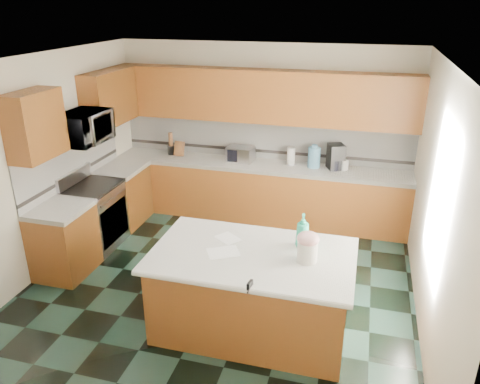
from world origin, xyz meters
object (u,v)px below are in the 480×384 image
(island_top, at_px, (253,255))
(coffee_maker, at_px, (336,157))
(island_base, at_px, (252,294))
(treat_jar, at_px, (307,251))
(knife_block, at_px, (179,149))
(toaster_oven, at_px, (241,154))
(soap_bottle_island, at_px, (303,231))

(island_top, height_order, coffee_maker, coffee_maker)
(coffee_maker, bearing_deg, island_base, -124.92)
(treat_jar, distance_m, knife_block, 3.68)
(island_top, bearing_deg, toaster_oven, 107.59)
(island_top, xyz_separation_m, treat_jar, (0.55, -0.01, 0.13))
(island_top, xyz_separation_m, coffee_maker, (0.59, 2.78, 0.22))
(knife_block, bearing_deg, treat_jar, -45.12)
(treat_jar, relative_size, toaster_oven, 0.52)
(treat_jar, bearing_deg, coffee_maker, 89.71)
(island_base, relative_size, knife_block, 8.12)
(toaster_oven, bearing_deg, coffee_maker, 8.39)
(soap_bottle_island, xyz_separation_m, knife_block, (-2.36, 2.49, -0.06))
(island_base, xyz_separation_m, toaster_oven, (-0.87, 2.75, 0.61))
(island_base, bearing_deg, island_top, 0.00)
(island_top, height_order, treat_jar, treat_jar)
(island_base, distance_m, toaster_oven, 2.94)
(island_base, height_order, coffee_maker, coffee_maker)
(knife_block, height_order, coffee_maker, coffee_maker)
(coffee_maker, bearing_deg, toaster_oven, 158.29)
(island_base, distance_m, soap_bottle_island, 0.85)
(knife_block, bearing_deg, soap_bottle_island, -43.32)
(knife_block, relative_size, coffee_maker, 0.63)
(toaster_oven, bearing_deg, treat_jar, -55.52)
(island_base, height_order, soap_bottle_island, soap_bottle_island)
(island_base, distance_m, treat_jar, 0.81)
(island_base, relative_size, treat_jar, 9.30)
(knife_block, bearing_deg, toaster_oven, 3.24)
(soap_bottle_island, bearing_deg, knife_block, 126.77)
(island_top, xyz_separation_m, knife_block, (-1.90, 2.75, 0.15))
(treat_jar, distance_m, coffee_maker, 2.78)
(island_base, relative_size, soap_bottle_island, 5.30)
(island_base, xyz_separation_m, treat_jar, (0.55, -0.01, 0.59))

